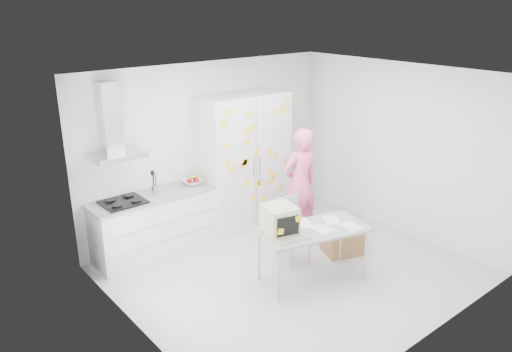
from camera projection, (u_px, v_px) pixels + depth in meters
floor at (292, 271)px, 6.97m from camera, size 4.50×4.00×0.02m
walls at (260, 167)px, 7.04m from camera, size 4.52×4.01×2.70m
ceiling at (298, 76)px, 6.06m from camera, size 4.50×4.00×0.02m
counter_run at (154, 223)px, 7.32m from camera, size 1.84×0.63×1.28m
range_hood at (112, 128)px, 6.65m from camera, size 0.70×0.48×1.01m
tall_cabinet at (243, 161)px, 8.08m from camera, size 1.50×0.68×2.20m
person at (300, 184)px, 7.71m from camera, size 0.67×0.46×1.77m
desk at (293, 225)px, 6.39m from camera, size 1.54×1.05×1.12m
chair at (290, 225)px, 7.14m from camera, size 0.47×0.47×0.93m
cardboard_box at (343, 239)px, 7.40m from camera, size 0.65×0.59×0.47m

